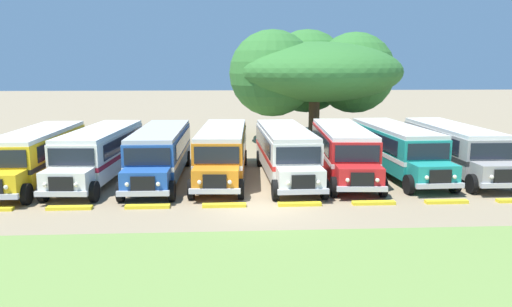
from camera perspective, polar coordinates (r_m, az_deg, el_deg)
ground_plane at (r=22.21m, az=0.78°, el=-6.40°), size 220.00×220.00×0.00m
foreground_grass_strip at (r=14.19m, az=3.38°, el=-16.31°), size 80.00×11.15×0.01m
parked_bus_slot_0 at (r=29.73m, az=-24.06°, el=0.07°), size 2.73×10.85×2.82m
parked_bus_slot_1 at (r=29.04m, az=-17.65°, el=0.26°), size 3.26×10.93×2.82m
parked_bus_slot_2 at (r=28.26m, az=-11.06°, el=0.29°), size 2.77×10.85×2.82m
parked_bus_slot_3 at (r=28.21m, az=-3.93°, el=0.43°), size 3.18×10.91×2.82m
parked_bus_slot_4 at (r=28.09m, az=3.45°, el=0.40°), size 2.93×10.87×2.82m
parked_bus_slot_5 at (r=29.00m, az=10.04°, el=0.57°), size 3.30×10.93×2.82m
parked_bus_slot_6 at (r=30.30m, az=15.95°, el=0.74°), size 3.07×10.89×2.82m
parked_bus_slot_7 at (r=31.54m, az=21.95°, el=0.75°), size 2.73×10.85×2.82m
curb_wheelstop_1 at (r=23.56m, az=-20.89°, el=-5.93°), size 2.00×0.36×0.15m
curb_wheelstop_2 at (r=22.75m, az=-12.51°, el=-6.05°), size 2.00×0.36×0.15m
curb_wheelstop_3 at (r=22.46m, az=-3.71°, el=-6.03°), size 2.00×0.36×0.15m
curb_wheelstop_4 at (r=22.69m, az=5.10°, el=-5.88°), size 2.00×0.36×0.15m
curb_wheelstop_5 at (r=23.44m, az=13.53°, el=-5.61°), size 2.00×0.36×0.15m
curb_wheelstop_6 at (r=24.66m, az=21.28°, el=-5.25°), size 2.00×0.36×0.15m
broad_shade_tree at (r=42.87m, az=6.68°, el=9.38°), size 14.50×15.17×9.67m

